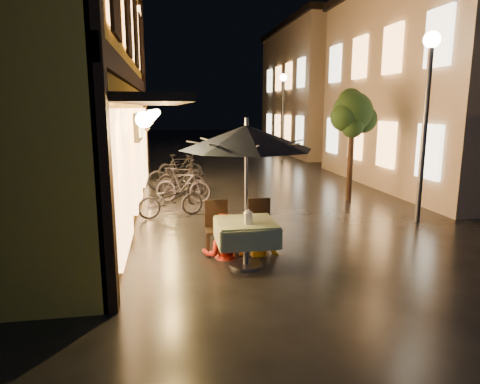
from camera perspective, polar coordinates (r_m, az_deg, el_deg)
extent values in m
plane|color=black|center=(7.77, 11.30, -8.72)|extent=(90.00, 90.00, 0.00)
cube|color=gold|center=(11.26, -26.34, 14.58)|extent=(4.50, 11.00, 7.00)
cube|color=black|center=(10.85, -14.27, 14.48)|extent=(0.12, 11.00, 0.35)
cube|color=black|center=(10.80, -11.05, 11.71)|extent=(1.20, 10.50, 0.12)
cube|color=#FFAE5F|center=(10.03, -14.93, 22.25)|extent=(0.10, 0.90, 1.50)
cube|color=#FFAE5F|center=(12.48, -13.87, 20.03)|extent=(0.10, 0.90, 1.50)
cube|color=#FFAE5F|center=(14.95, -13.18, 18.54)|extent=(0.10, 0.90, 1.50)
cube|color=#FFAE5F|center=(7.44, -15.37, 1.39)|extent=(0.10, 2.20, 2.40)
cube|color=#FFAE5F|center=(10.89, -13.63, 4.47)|extent=(0.10, 2.20, 2.40)
cube|color=#FFAE5F|center=(14.37, -12.72, 6.07)|extent=(0.10, 2.20, 2.40)
cube|color=tan|center=(16.76, 28.43, 12.05)|extent=(7.00, 9.00, 6.50)
cube|color=#FFAE5F|center=(12.05, 23.87, 4.93)|extent=(0.10, 1.00, 1.40)
cube|color=#FFAE5F|center=(12.12, 24.97, 18.19)|extent=(0.10, 1.00, 1.40)
cube|color=#FFAE5F|center=(13.93, 18.91, 6.00)|extent=(0.10, 1.00, 1.40)
cube|color=#FFAE5F|center=(13.99, 19.67, 17.49)|extent=(0.10, 1.00, 1.40)
cube|color=#FFAE5F|center=(15.89, 15.13, 6.79)|extent=(0.10, 1.00, 1.40)
cube|color=#FFAE5F|center=(15.94, 15.67, 16.86)|extent=(0.10, 1.00, 1.40)
cube|color=#FFAE5F|center=(17.91, 12.19, 7.37)|extent=(0.10, 1.00, 1.40)
cube|color=#FFAE5F|center=(17.96, 12.57, 16.32)|extent=(0.10, 1.00, 1.40)
cube|color=tan|center=(26.83, 12.97, 12.81)|extent=(7.00, 10.00, 7.00)
cube|color=black|center=(27.19, 13.33, 20.51)|extent=(7.30, 10.30, 0.30)
cube|color=#FFAE5F|center=(22.05, 7.93, 8.19)|extent=(0.10, 1.00, 1.40)
cube|color=#FFAE5F|center=(22.09, 8.13, 15.46)|extent=(0.10, 1.00, 1.40)
cube|color=#FFAE5F|center=(24.16, 6.35, 8.48)|extent=(0.10, 1.00, 1.40)
cube|color=#FFAE5F|center=(24.19, 6.49, 15.12)|extent=(0.10, 1.00, 1.40)
cube|color=#FFAE5F|center=(26.28, 5.02, 8.72)|extent=(0.10, 1.00, 1.40)
cube|color=#FFAE5F|center=(26.31, 5.12, 14.82)|extent=(0.10, 1.00, 1.40)
cube|color=#FFAE5F|center=(28.41, 3.89, 8.92)|extent=(0.10, 1.00, 1.40)
cube|color=#FFAE5F|center=(28.44, 3.96, 14.56)|extent=(0.10, 1.00, 1.40)
cylinder|color=black|center=(12.48, 14.48, 3.87)|extent=(0.16, 0.16, 2.20)
sphere|color=black|center=(12.39, 14.80, 10.30)|extent=(1.10, 1.10, 1.10)
sphere|color=black|center=(12.63, 16.03, 9.34)|extent=(0.80, 0.80, 0.80)
sphere|color=black|center=(12.14, 13.75, 9.63)|extent=(0.76, 0.76, 0.76)
sphere|color=black|center=(12.69, 14.51, 11.68)|extent=(0.70, 0.70, 0.70)
sphere|color=black|center=(12.13, 14.75, 8.40)|extent=(0.60, 0.60, 0.60)
cylinder|color=#59595E|center=(10.50, 23.33, 6.93)|extent=(0.12, 0.12, 4.00)
sphere|color=#FFE8C2|center=(10.57, 24.22, 18.05)|extent=(0.36, 0.36, 0.36)
cylinder|color=#59595E|center=(21.57, 5.69, 9.51)|extent=(0.12, 0.12, 4.00)
sphere|color=#FFE8C2|center=(21.61, 5.79, 14.95)|extent=(0.36, 0.36, 0.36)
cylinder|color=#59595E|center=(7.18, 0.81, -7.12)|extent=(0.10, 0.10, 0.72)
cylinder|color=#59595E|center=(7.29, 0.80, -9.66)|extent=(0.56, 0.56, 0.04)
cube|color=#305531|center=(7.07, 0.82, -4.12)|extent=(0.95, 0.95, 0.06)
cube|color=#305531|center=(7.21, 4.55, -5.20)|extent=(0.04, 0.95, 0.33)
cube|color=#305531|center=(7.04, -3.00, -5.58)|extent=(0.04, 0.95, 0.33)
cube|color=#305531|center=(7.56, 0.16, -4.39)|extent=(0.95, 0.04, 0.33)
cube|color=#305531|center=(6.66, 1.56, -6.55)|extent=(0.95, 0.04, 0.33)
cylinder|color=#59595E|center=(6.97, 0.83, -0.94)|extent=(0.05, 0.05, 2.30)
cone|color=black|center=(6.83, 0.85, 7.29)|extent=(2.17, 2.17, 0.39)
cylinder|color=#59595E|center=(6.82, 0.86, 9.38)|extent=(0.06, 0.06, 0.12)
cube|color=black|center=(7.71, -3.01, -5.14)|extent=(0.42, 0.42, 0.05)
cube|color=black|center=(7.83, -3.19, -2.99)|extent=(0.42, 0.04, 0.55)
cylinder|color=black|center=(7.59, -4.19, -7.27)|extent=(0.04, 0.04, 0.43)
cylinder|color=black|center=(7.63, -1.48, -7.15)|extent=(0.04, 0.04, 0.43)
cylinder|color=black|center=(7.93, -4.44, -6.46)|extent=(0.04, 0.04, 0.43)
cylinder|color=black|center=(7.97, -1.85, -6.34)|extent=(0.04, 0.04, 0.43)
cube|color=black|center=(7.84, 2.83, -4.86)|extent=(0.42, 0.42, 0.05)
cube|color=black|center=(7.95, 2.55, -2.76)|extent=(0.42, 0.04, 0.55)
cylinder|color=black|center=(7.70, 1.79, -6.97)|extent=(0.04, 0.04, 0.43)
cylinder|color=black|center=(7.78, 4.41, -6.82)|extent=(0.04, 0.04, 0.43)
cylinder|color=black|center=(8.04, 1.28, -6.19)|extent=(0.04, 0.04, 0.43)
cylinder|color=black|center=(8.11, 3.79, -6.05)|extent=(0.04, 0.04, 0.43)
cube|color=white|center=(6.86, 1.10, -3.55)|extent=(0.11, 0.11, 0.18)
cube|color=#FFD88C|center=(6.86, 1.10, -3.63)|extent=(0.07, 0.07, 0.12)
cone|color=white|center=(6.83, 1.10, -2.53)|extent=(0.16, 0.16, 0.07)
imported|color=red|center=(7.53, -2.38, -3.03)|extent=(0.81, 0.66, 1.53)
imported|color=orange|center=(7.64, 2.58, -3.22)|extent=(1.00, 0.69, 1.43)
imported|color=black|center=(10.47, -9.23, -1.03)|extent=(1.71, 0.99, 0.85)
imported|color=black|center=(12.01, -7.61, 0.87)|extent=(1.67, 0.95, 0.97)
imported|color=black|center=(12.90, -7.55, 1.27)|extent=(1.66, 1.16, 0.83)
imported|color=black|center=(13.36, -7.83, 1.79)|extent=(1.58, 0.86, 0.91)
imported|color=black|center=(13.99, -8.43, 2.37)|extent=(1.97, 0.93, 1.00)
imported|color=black|center=(15.77, -8.07, 3.29)|extent=(1.65, 0.80, 0.95)
imported|color=black|center=(16.14, -7.96, 3.34)|extent=(1.76, 0.91, 0.88)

